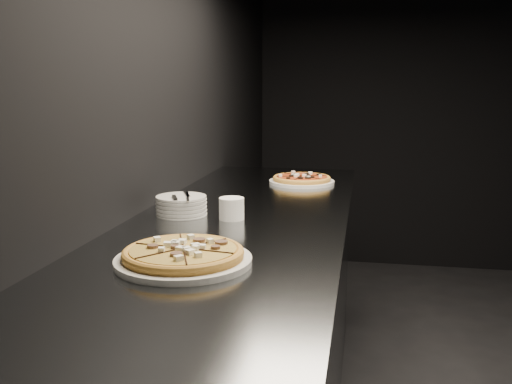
% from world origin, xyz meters
% --- Properties ---
extents(wall_left, '(0.02, 5.00, 2.80)m').
position_xyz_m(wall_left, '(-2.50, 0.00, 1.40)').
color(wall_left, black).
rests_on(wall_left, floor).
extents(counter, '(0.74, 2.44, 0.92)m').
position_xyz_m(counter, '(-2.13, 0.00, 0.46)').
color(counter, slate).
rests_on(counter, floor).
extents(pizza_mushroom, '(0.36, 0.36, 0.04)m').
position_xyz_m(pizza_mushroom, '(-2.16, -0.54, 0.94)').
color(pizza_mushroom, silver).
rests_on(pizza_mushroom, counter).
extents(pizza_tomato, '(0.35, 0.35, 0.04)m').
position_xyz_m(pizza_tomato, '(-1.99, 0.73, 0.94)').
color(pizza_tomato, silver).
rests_on(pizza_tomato, counter).
extents(plate_stack, '(0.18, 0.18, 0.07)m').
position_xyz_m(plate_stack, '(-2.35, 0.00, 0.95)').
color(plate_stack, silver).
rests_on(plate_stack, counter).
extents(cutlery, '(0.07, 0.19, 0.01)m').
position_xyz_m(cutlery, '(-2.34, -0.01, 0.99)').
color(cutlery, '#AFB1B6').
rests_on(cutlery, plate_stack).
extents(ramekin, '(0.09, 0.09, 0.08)m').
position_xyz_m(ramekin, '(-2.15, -0.04, 0.96)').
color(ramekin, white).
rests_on(ramekin, counter).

